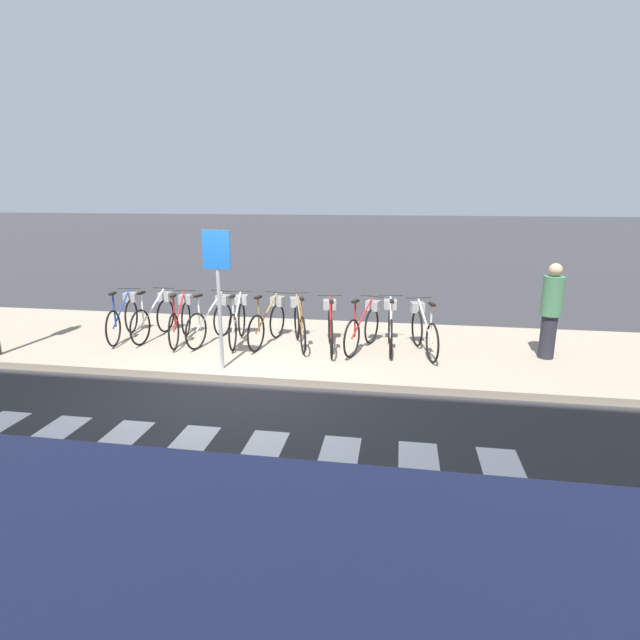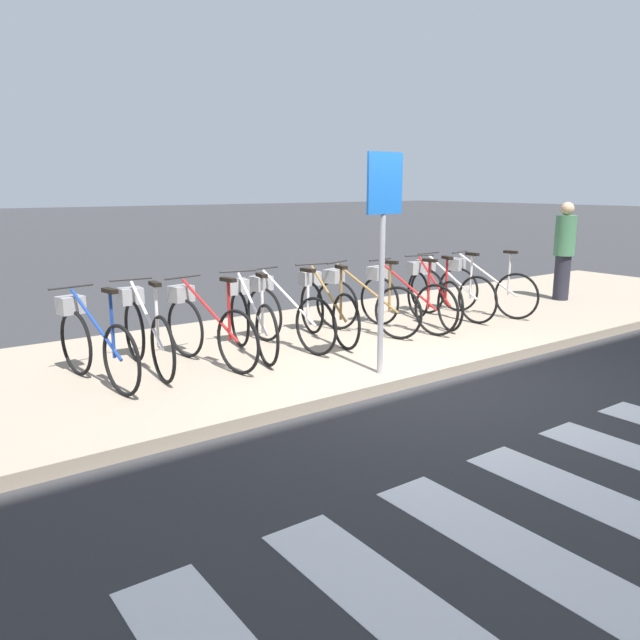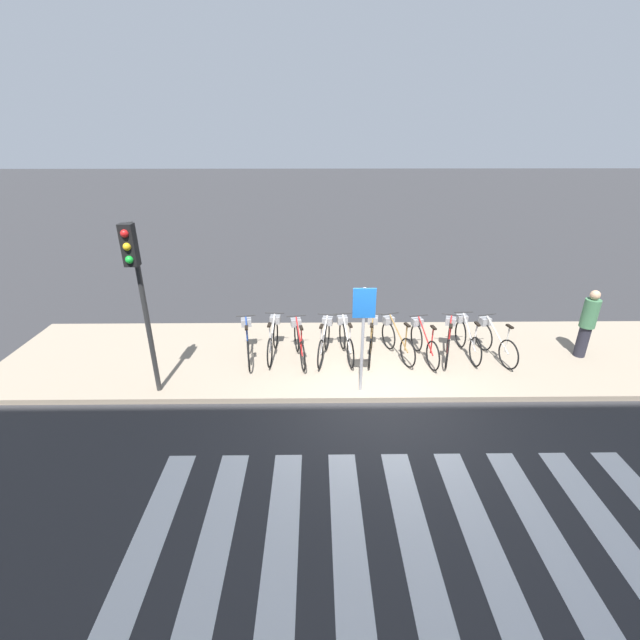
{
  "view_description": "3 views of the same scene",
  "coord_description": "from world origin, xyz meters",
  "views": [
    {
      "loc": [
        2.4,
        -7.08,
        2.93
      ],
      "look_at": [
        1.07,
        1.19,
        0.78
      ],
      "focal_mm": 28.0,
      "sensor_mm": 36.0,
      "label": 1
    },
    {
      "loc": [
        -4.6,
        -4.42,
        2.04
      ],
      "look_at": [
        -1.03,
        0.5,
        0.73
      ],
      "focal_mm": 35.0,
      "sensor_mm": 36.0,
      "label": 2
    },
    {
      "loc": [
        -1.33,
        -7.24,
        5.05
      ],
      "look_at": [
        -1.23,
        1.49,
        1.19
      ],
      "focal_mm": 24.0,
      "sensor_mm": 36.0,
      "label": 3
    }
  ],
  "objects": [
    {
      "name": "parked_bicycle_9",
      "position": [
        2.27,
        1.86,
        0.56
      ],
      "size": [
        0.46,
        1.63,
        1.0
      ],
      "color": "black",
      "rests_on": "sidewalk"
    },
    {
      "name": "parked_bicycle_0",
      "position": [
        -2.93,
        1.71,
        0.56
      ],
      "size": [
        0.46,
        1.61,
        1.0
      ],
      "color": "black",
      "rests_on": "sidewalk"
    },
    {
      "name": "parked_bicycle_3",
      "position": [
        -1.12,
        1.77,
        0.56
      ],
      "size": [
        0.48,
        1.61,
        1.0
      ],
      "color": "black",
      "rests_on": "sidewalk"
    },
    {
      "name": "sidewalk",
      "position": [
        0.0,
        1.86,
        0.06
      ],
      "size": [
        17.42,
        3.73,
        0.12
      ],
      "color": "gray",
      "rests_on": "ground_plane"
    },
    {
      "name": "parked_bicycle_6",
      "position": [
        0.57,
        1.81,
        0.56
      ],
      "size": [
        0.64,
        1.56,
        1.0
      ],
      "color": "black",
      "rests_on": "sidewalk"
    },
    {
      "name": "parked_bicycle_8",
      "position": [
        1.8,
        1.74,
        0.56
      ],
      "size": [
        0.63,
        1.56,
        1.0
      ],
      "color": "black",
      "rests_on": "sidewalk"
    },
    {
      "name": "parked_bicycle_2",
      "position": [
        -1.73,
        1.69,
        0.56
      ],
      "size": [
        0.48,
        1.61,
        1.0
      ],
      "color": "black",
      "rests_on": "sidewalk"
    },
    {
      "name": "parked_bicycle_1",
      "position": [
        -2.34,
        1.86,
        0.56
      ],
      "size": [
        0.46,
        1.63,
        1.0
      ],
      "color": "black",
      "rests_on": "sidewalk"
    },
    {
      "name": "parked_bicycle_7",
      "position": [
        1.19,
        1.68,
        0.56
      ],
      "size": [
        0.47,
        1.61,
        1.0
      ],
      "color": "black",
      "rests_on": "sidewalk"
    },
    {
      "name": "ground_plane",
      "position": [
        0.0,
        0.0,
        0.0
      ],
      "size": [
        120.0,
        120.0,
        0.0
      ],
      "primitive_type": "plane",
      "color": "#2D2D30"
    },
    {
      "name": "pedestrian",
      "position": [
        4.98,
        1.72,
        0.99
      ],
      "size": [
        0.34,
        0.34,
        1.66
      ],
      "color": "#23232D",
      "rests_on": "sidewalk"
    },
    {
      "name": "parked_bicycle_10",
      "position": [
        2.86,
        1.71,
        0.56
      ],
      "size": [
        0.55,
        1.59,
        1.0
      ],
      "color": "black",
      "rests_on": "sidewalk"
    },
    {
      "name": "sign_post",
      "position": [
        -0.41,
        0.29,
        1.65
      ],
      "size": [
        0.44,
        0.07,
        2.25
      ],
      "color": "#99999E",
      "rests_on": "sidewalk"
    },
    {
      "name": "parked_bicycle_5",
      "position": [
        -0.01,
        1.81,
        0.56
      ],
      "size": [
        0.47,
        1.61,
        1.0
      ],
      "color": "black",
      "rests_on": "sidewalk"
    },
    {
      "name": "parked_bicycle_4",
      "position": [
        -0.62,
        1.82,
        0.56
      ],
      "size": [
        0.46,
        1.62,
        1.0
      ],
      "color": "black",
      "rests_on": "sidewalk"
    }
  ]
}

